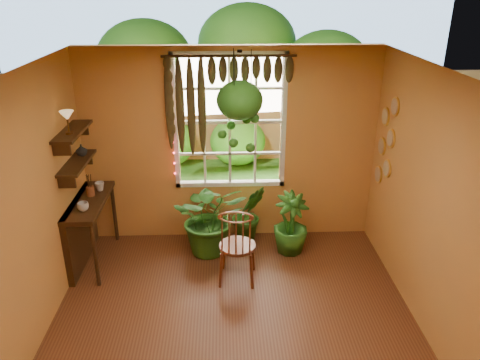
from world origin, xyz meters
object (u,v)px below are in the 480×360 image
object	(u,v)px
counter_ledge	(83,224)
windsor_chair	(237,256)
potted_plant_left	(211,217)
potted_plant_mid	(249,214)
hanging_basket	(240,107)

from	to	relation	value
counter_ledge	windsor_chair	xyz separation A→B (m)	(1.97, -0.51, -0.21)
windsor_chair	potted_plant_left	size ratio (longest dim) A/B	1.13
windsor_chair	potted_plant_mid	size ratio (longest dim) A/B	1.37
counter_ledge	hanging_basket	distance (m)	2.51
counter_ledge	potted_plant_mid	size ratio (longest dim) A/B	1.38
potted_plant_mid	hanging_basket	bearing A→B (deg)	-130.08
windsor_chair	potted_plant_left	bearing A→B (deg)	122.25
windsor_chair	potted_plant_mid	distance (m)	0.96
counter_ledge	windsor_chair	size ratio (longest dim) A/B	1.01
potted_plant_left	windsor_chair	bearing A→B (deg)	-64.20
counter_ledge	windsor_chair	bearing A→B (deg)	-14.45
potted_plant_left	potted_plant_mid	bearing A→B (deg)	25.02
potted_plant_left	potted_plant_mid	size ratio (longest dim) A/B	1.22
counter_ledge	potted_plant_mid	bearing A→B (deg)	11.19
windsor_chair	potted_plant_left	world-z (taller)	windsor_chair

